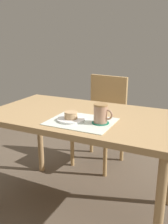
% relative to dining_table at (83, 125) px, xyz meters
% --- Properties ---
extents(ground_plane, '(4.40, 4.40, 0.02)m').
position_rel_dining_table_xyz_m(ground_plane, '(0.00, 0.00, -0.64)').
color(ground_plane, brown).
extents(dining_table, '(1.25, 0.71, 0.71)m').
position_rel_dining_table_xyz_m(dining_table, '(0.00, 0.00, 0.00)').
color(dining_table, tan).
rests_on(dining_table, ground_plane).
extents(wooden_chair, '(0.47, 0.47, 0.84)m').
position_rel_dining_table_xyz_m(wooden_chair, '(-0.15, 0.73, -0.16)').
color(wooden_chair, tan).
rests_on(wooden_chair, ground_plane).
extents(placemat, '(0.38, 0.30, 0.00)m').
position_rel_dining_table_xyz_m(placemat, '(0.06, -0.15, 0.08)').
color(placemat, silver).
rests_on(placemat, dining_table).
extents(pastry_plate, '(0.17, 0.17, 0.01)m').
position_rel_dining_table_xyz_m(pastry_plate, '(-0.00, -0.16, 0.09)').
color(pastry_plate, white).
rests_on(pastry_plate, placemat).
extents(pastry, '(0.08, 0.08, 0.04)m').
position_rel_dining_table_xyz_m(pastry, '(-0.00, -0.16, 0.12)').
color(pastry, tan).
rests_on(pastry, pastry_plate).
extents(coffee_coaster, '(0.10, 0.10, 0.00)m').
position_rel_dining_table_xyz_m(coffee_coaster, '(0.18, -0.13, 0.09)').
color(coffee_coaster, '#196B4C').
rests_on(coffee_coaster, placemat).
extents(coffee_mug, '(0.11, 0.08, 0.11)m').
position_rel_dining_table_xyz_m(coffee_mug, '(0.18, -0.13, 0.14)').
color(coffee_mug, tan).
rests_on(coffee_mug, coffee_coaster).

